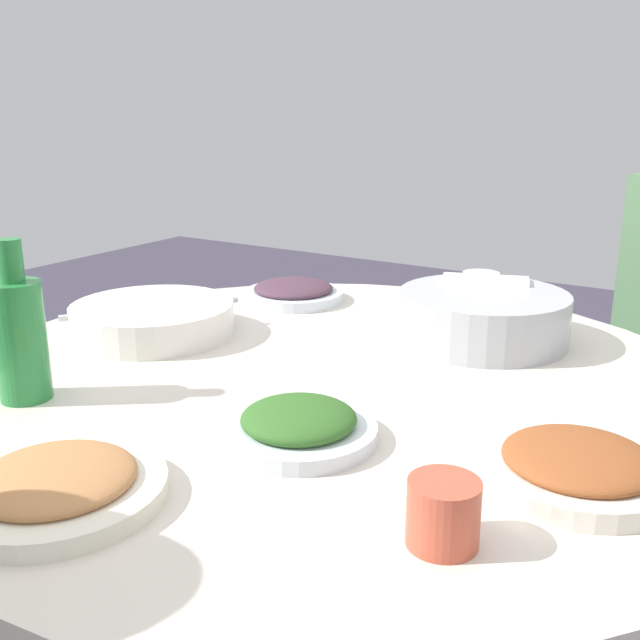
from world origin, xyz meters
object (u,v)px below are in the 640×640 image
(dish_stirfry, at_px, (578,466))
(tea_cup_far, at_px, (480,287))
(round_dining_table, at_px, (325,462))
(tea_cup_near, at_px, (443,513))
(dish_greens, at_px, (299,426))
(green_bottle, at_px, (20,336))
(dish_eggplant, at_px, (293,292))
(soup_bowl, at_px, (153,320))
(rice_bowl, at_px, (483,316))
(dish_tofu_braise, at_px, (56,485))

(dish_stirfry, height_order, tea_cup_far, tea_cup_far)
(round_dining_table, relative_size, dish_stirfry, 5.71)
(tea_cup_near, height_order, tea_cup_far, tea_cup_near)
(dish_greens, relative_size, tea_cup_near, 2.80)
(dish_greens, xyz_separation_m, dish_stirfry, (0.07, -0.31, -0.00))
(green_bottle, xyz_separation_m, tea_cup_near, (-0.02, -0.62, -0.06))
(dish_eggplant, height_order, tea_cup_near, tea_cup_near)
(soup_bowl, relative_size, dish_stirfry, 1.35)
(soup_bowl, bearing_deg, green_bottle, -169.34)
(soup_bowl, distance_m, tea_cup_far, 0.66)
(rice_bowl, bearing_deg, dish_greens, 174.08)
(rice_bowl, height_order, soup_bowl, rice_bowl)
(rice_bowl, distance_m, tea_cup_near, 0.63)
(dish_tofu_braise, xyz_separation_m, tea_cup_far, (0.99, -0.09, 0.01))
(soup_bowl, height_order, dish_greens, soup_bowl)
(round_dining_table, height_order, dish_eggplant, dish_eggplant)
(green_bottle, bearing_deg, round_dining_table, -47.48)
(round_dining_table, distance_m, dish_eggplant, 0.47)
(soup_bowl, relative_size, dish_tofu_braise, 1.25)
(dish_greens, xyz_separation_m, green_bottle, (-0.09, 0.39, 0.07))
(dish_stirfry, height_order, green_bottle, green_bottle)
(round_dining_table, bearing_deg, dish_greens, -156.98)
(green_bottle, height_order, tea_cup_far, green_bottle)
(tea_cup_near, relative_size, tea_cup_far, 0.91)
(dish_stirfry, relative_size, tea_cup_far, 2.78)
(green_bottle, distance_m, tea_cup_far, 0.90)
(dish_stirfry, bearing_deg, dish_tofu_braise, 126.15)
(round_dining_table, xyz_separation_m, dish_greens, (-0.19, -0.08, 0.16))
(dish_stirfry, bearing_deg, soup_bowl, 79.54)
(soup_bowl, height_order, tea_cup_far, tea_cup_far)
(rice_bowl, xyz_separation_m, dish_tofu_braise, (-0.74, 0.18, -0.03))
(dish_eggplant, relative_size, dish_stirfry, 0.98)
(dish_greens, relative_size, dish_stirfry, 0.92)
(soup_bowl, distance_m, dish_eggplant, 0.33)
(round_dining_table, xyz_separation_m, tea_cup_near, (-0.30, -0.32, 0.17))
(rice_bowl, xyz_separation_m, green_bottle, (-0.58, 0.44, 0.04))
(soup_bowl, xyz_separation_m, dish_stirfry, (-0.14, -0.76, -0.01))
(round_dining_table, bearing_deg, dish_stirfry, -106.96)
(rice_bowl, relative_size, green_bottle, 1.28)
(dish_tofu_braise, bearing_deg, green_bottle, 58.45)
(rice_bowl, distance_m, tea_cup_far, 0.27)
(green_bottle, height_order, tea_cup_near, green_bottle)
(round_dining_table, xyz_separation_m, green_bottle, (-0.28, 0.31, 0.23))
(soup_bowl, distance_m, dish_greens, 0.50)
(dish_tofu_braise, height_order, dish_stirfry, dish_stirfry)
(dish_eggplant, xyz_separation_m, tea_cup_near, (-0.65, -0.60, 0.01))
(rice_bowl, xyz_separation_m, dish_stirfry, (-0.41, -0.26, -0.03))
(green_bottle, bearing_deg, tea_cup_far, -22.58)
(soup_bowl, xyz_separation_m, dish_greens, (-0.21, -0.45, -0.01))
(rice_bowl, bearing_deg, dish_tofu_braise, 166.08)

